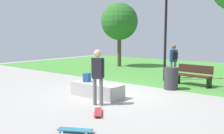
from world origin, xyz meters
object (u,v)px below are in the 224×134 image
at_px(backpack_on_ledge, 87,77).
at_px(skater_performing_trick, 98,73).
at_px(park_bench_far_right, 194,75).
at_px(trash_bin, 171,78).
at_px(lamp_post, 166,19).
at_px(tree_young_birch, 119,22).
at_px(pedestrian_with_backpack, 174,58).
at_px(skateboard_spare, 75,130).
at_px(skateboard_by_ledge, 98,112).
at_px(concrete_ledge, 97,90).

bearing_deg(backpack_on_ledge, skater_performing_trick, 40.58).
distance_m(park_bench_far_right, trash_bin, 1.43).
distance_m(lamp_post, trash_bin, 3.23).
distance_m(skater_performing_trick, lamp_post, 5.67).
height_order(tree_young_birch, trash_bin, tree_young_birch).
bearing_deg(pedestrian_with_backpack, skateboard_spare, -79.94).
xyz_separation_m(skateboard_spare, trash_bin, (-0.35, 5.65, 0.39)).
xyz_separation_m(park_bench_far_right, lamp_post, (-1.57, 0.30, 2.50)).
bearing_deg(skateboard_spare, park_bench_far_right, 89.38).
height_order(lamp_post, trash_bin, lamp_post).
relative_size(backpack_on_ledge, skateboard_by_ledge, 0.43).
distance_m(park_bench_far_right, lamp_post, 2.97).
xyz_separation_m(backpack_on_ledge, trash_bin, (2.03, 2.84, -0.20)).
distance_m(skateboard_by_ledge, tree_young_birch, 11.68).
relative_size(concrete_ledge, skateboard_spare, 2.46).
bearing_deg(concrete_ledge, tree_young_birch, 122.08).
bearing_deg(skater_performing_trick, skateboard_spare, -61.04).
bearing_deg(tree_young_birch, pedestrian_with_backpack, -23.97).
distance_m(skateboard_by_ledge, lamp_post, 6.75).
height_order(backpack_on_ledge, trash_bin, trash_bin).
height_order(skateboard_spare, trash_bin, trash_bin).
bearing_deg(trash_bin, park_bench_far_right, 72.65).
xyz_separation_m(skateboard_spare, park_bench_far_right, (0.08, 7.02, 0.42)).
relative_size(skateboard_by_ledge, trash_bin, 0.80).
xyz_separation_m(skater_performing_trick, park_bench_far_right, (1.19, 5.01, -0.56)).
bearing_deg(lamp_post, pedestrian_with_backpack, 88.66).
xyz_separation_m(skateboard_spare, lamp_post, (-1.49, 7.32, 2.92)).
xyz_separation_m(skater_performing_trick, lamp_post, (-0.38, 5.31, 1.94)).
bearing_deg(pedestrian_with_backpack, trash_bin, -66.88).
xyz_separation_m(skateboard_by_ledge, park_bench_far_right, (0.57, 5.70, 0.42)).
height_order(backpack_on_ledge, skateboard_by_ledge, backpack_on_ledge).
bearing_deg(park_bench_far_right, tree_young_birch, 152.20).
bearing_deg(backpack_on_ledge, trash_bin, 127.26).
relative_size(concrete_ledge, trash_bin, 2.14).
height_order(backpack_on_ledge, skateboard_spare, backpack_on_ledge).
bearing_deg(backpack_on_ledge, pedestrian_with_backpack, 153.28).
bearing_deg(trash_bin, skateboard_spare, -86.45).
height_order(skateboard_by_ledge, pedestrian_with_backpack, pedestrian_with_backpack).
relative_size(skateboard_by_ledge, skateboard_spare, 0.92).
xyz_separation_m(concrete_ledge, skater_performing_trick, (0.78, -0.82, 0.79)).
height_order(skateboard_by_ledge, tree_young_birch, tree_young_birch).
relative_size(skateboard_spare, pedestrian_with_backpack, 0.46).
relative_size(lamp_post, pedestrian_with_backpack, 2.86).
bearing_deg(concrete_ledge, skater_performing_trick, -46.40).
xyz_separation_m(concrete_ledge, trash_bin, (1.54, 2.82, 0.21)).
height_order(skateboard_spare, park_bench_far_right, park_bench_far_right).
relative_size(skateboard_by_ledge, pedestrian_with_backpack, 0.42).
bearing_deg(tree_young_birch, trash_bin, -37.75).
distance_m(concrete_ledge, skateboard_spare, 3.41).
xyz_separation_m(concrete_ledge, skateboard_by_ledge, (1.40, -1.51, -0.18)).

